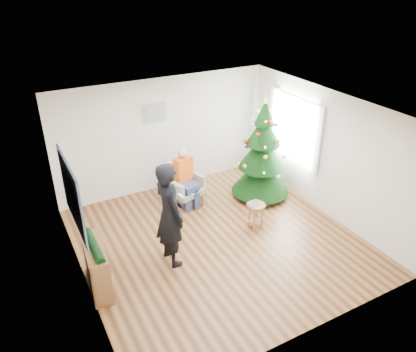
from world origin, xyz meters
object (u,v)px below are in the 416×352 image
stool (256,216)px  console (97,267)px  armchair (184,188)px  standing_man (170,215)px  christmas_tree (262,153)px

stool → console: bearing=-176.7°
stool → armchair: 1.76m
stool → standing_man: standing_man is taller
christmas_tree → standing_man: christmas_tree is taller
armchair → console: size_ratio=0.98×
stool → armchair: size_ratio=0.56×
christmas_tree → armchair: 1.87m
christmas_tree → armchair: bearing=162.8°
armchair → standing_man: bearing=-138.3°
standing_man → console: (-1.32, -0.06, -0.56)m
christmas_tree → console: (-4.02, -1.22, -0.65)m
armchair → console: 2.93m
console → christmas_tree: bearing=22.3°
christmas_tree → standing_man: (-2.71, -1.16, -0.09)m
christmas_tree → armchair: size_ratio=2.38×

